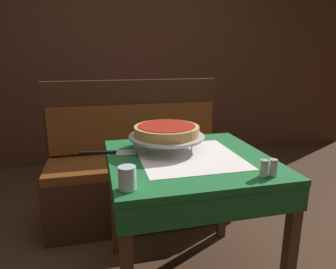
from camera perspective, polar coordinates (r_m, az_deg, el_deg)
dining_table_front at (r=1.56m, az=3.97°, el=-7.51°), size 0.80×0.80×0.75m
dining_table_rear at (r=3.20m, az=-7.16°, el=3.54°), size 0.71×0.71×0.75m
booth_bench at (r=2.34m, az=-5.71°, el=-8.31°), size 1.34×0.48×1.06m
back_wall_panel at (r=3.60m, az=-6.89°, el=14.06°), size 6.00×0.04×2.40m
pizza_pan_stand at (r=1.61m, az=-0.26°, el=-0.50°), size 0.41×0.41×0.08m
deep_dish_pizza at (r=1.60m, az=-0.26°, el=0.79°), size 0.35×0.35×0.06m
pizza_server at (r=1.60m, az=-10.85°, el=-3.37°), size 0.30×0.11×0.01m
water_glass_near at (r=1.16m, az=-7.76°, el=-8.21°), size 0.07×0.07×0.09m
salt_shaker at (r=1.33m, az=17.76°, el=-6.19°), size 0.04×0.04×0.07m
pepper_shaker at (r=1.35m, az=19.38°, el=-5.98°), size 0.04×0.04×0.07m
condiment_caddy at (r=3.10m, az=-6.55°, el=6.26°), size 0.13×0.13×0.15m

